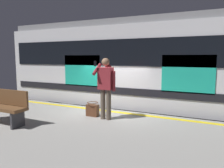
# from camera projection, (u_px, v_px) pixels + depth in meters

# --- Properties ---
(ground_plane) EXTENTS (23.44, 23.44, 0.00)m
(ground_plane) POSITION_uv_depth(u_px,v_px,m) (110.00, 138.00, 7.58)
(ground_plane) COLOR #4C4742
(platform) EXTENTS (15.37, 4.46, 1.01)m
(platform) POSITION_uv_depth(u_px,v_px,m) (71.00, 147.00, 5.53)
(platform) COLOR gray
(platform) RESTS_ON ground
(safety_line) EXTENTS (15.07, 0.16, 0.01)m
(safety_line) POSITION_uv_depth(u_px,v_px,m) (106.00, 111.00, 7.19)
(safety_line) COLOR yellow
(safety_line) RESTS_ON platform
(track_rail_near) EXTENTS (19.99, 0.08, 0.16)m
(track_rail_near) POSITION_uv_depth(u_px,v_px,m) (123.00, 126.00, 8.55)
(track_rail_near) COLOR slate
(track_rail_near) RESTS_ON ground
(track_rail_far) EXTENTS (19.99, 0.08, 0.16)m
(track_rail_far) POSITION_uv_depth(u_px,v_px,m) (135.00, 117.00, 9.83)
(track_rail_far) COLOR slate
(track_rail_far) RESTS_ON ground
(train_carriage) EXTENTS (10.70, 3.00, 3.94)m
(train_carriage) POSITION_uv_depth(u_px,v_px,m) (143.00, 64.00, 8.65)
(train_carriage) COLOR silver
(train_carriage) RESTS_ON ground
(passenger) EXTENTS (0.57, 0.55, 1.73)m
(passenger) POSITION_uv_depth(u_px,v_px,m) (106.00, 83.00, 6.12)
(passenger) COLOR brown
(passenger) RESTS_ON platform
(handbag) EXTENTS (0.37, 0.33, 0.42)m
(handbag) POSITION_uv_depth(u_px,v_px,m) (93.00, 110.00, 6.54)
(handbag) COLOR #59331E
(handbag) RESTS_ON platform
(bench) EXTENTS (1.64, 0.44, 0.90)m
(bench) POSITION_uv_depth(u_px,v_px,m) (1.00, 105.00, 5.78)
(bench) COLOR brown
(bench) RESTS_ON platform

